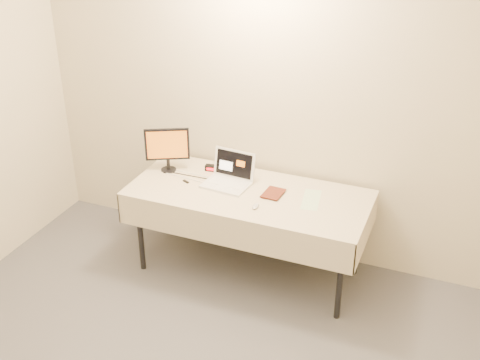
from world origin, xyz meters
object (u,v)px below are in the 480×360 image
at_px(book, 265,182).
at_px(laptop, 229,176).
at_px(table, 249,199).
at_px(monitor, 167,146).

bearing_deg(book, laptop, 175.20).
height_order(table, monitor, monitor).
height_order(table, laptop, laptop).
relative_size(laptop, monitor, 1.02).
height_order(table, book, book).
bearing_deg(laptop, monitor, -176.93).
distance_m(table, book, 0.20).
bearing_deg(laptop, table, -18.18).
xyz_separation_m(laptop, book, (0.31, -0.05, 0.04)).
xyz_separation_m(monitor, book, (0.87, -0.06, -0.12)).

